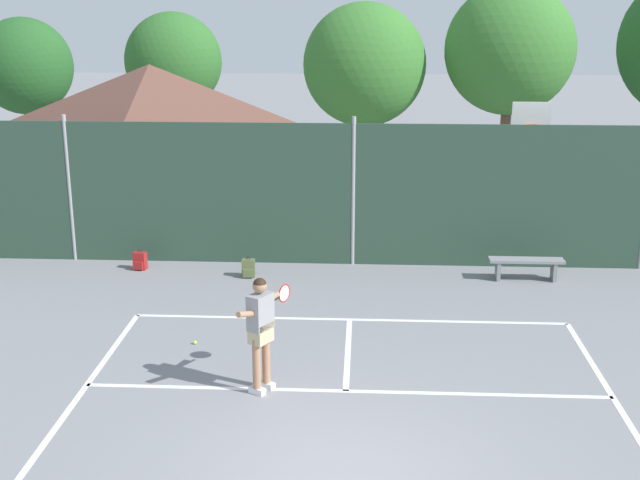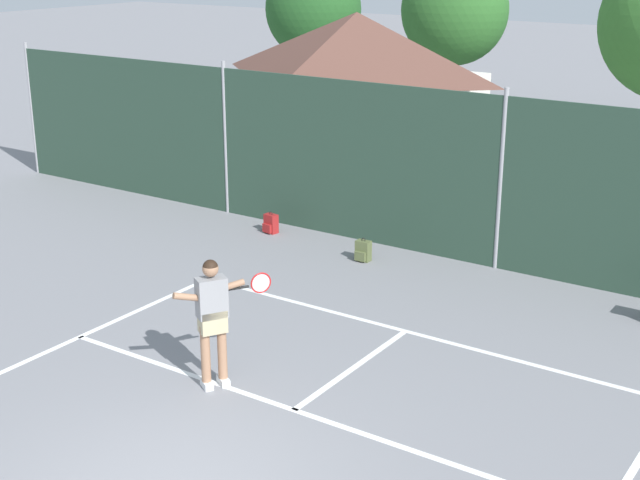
% 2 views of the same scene
% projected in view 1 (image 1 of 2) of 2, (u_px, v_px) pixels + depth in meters
% --- Properties ---
extents(ground_plane, '(120.00, 120.00, 0.00)m').
position_uv_depth(ground_plane, '(341.00, 479.00, 10.62)').
color(ground_plane, gray).
extents(court_markings, '(8.30, 11.10, 0.01)m').
position_uv_depth(court_markings, '(342.00, 452.00, 11.24)').
color(court_markings, white).
rests_on(court_markings, ground).
extents(chainlink_fence, '(26.09, 0.09, 3.39)m').
position_uv_depth(chainlink_fence, '(353.00, 195.00, 18.80)').
color(chainlink_fence, '#284233').
rests_on(chainlink_fence, ground).
extents(basketball_hoop, '(0.90, 0.67, 3.55)m').
position_uv_depth(basketball_hoop, '(528.00, 154.00, 19.96)').
color(basketball_hoop, yellow).
rests_on(basketball_hoop, ground).
extents(clubhouse_building, '(5.52, 4.91, 4.22)m').
position_uv_depth(clubhouse_building, '(153.00, 141.00, 22.57)').
color(clubhouse_building, silver).
rests_on(clubhouse_building, ground).
extents(treeline_backdrop, '(27.58, 4.60, 6.96)m').
position_uv_depth(treeline_backdrop, '(455.00, 54.00, 28.82)').
color(treeline_backdrop, brown).
rests_on(treeline_backdrop, ground).
extents(tennis_player, '(0.70, 1.31, 1.85)m').
position_uv_depth(tennis_player, '(261.00, 324.00, 12.71)').
color(tennis_player, silver).
rests_on(tennis_player, ground).
extents(tennis_ball, '(0.07, 0.07, 0.07)m').
position_uv_depth(tennis_ball, '(195.00, 342.00, 14.75)').
color(tennis_ball, '#CCE033').
rests_on(tennis_ball, ground).
extents(backpack_red, '(0.31, 0.28, 0.46)m').
position_uv_depth(backpack_red, '(140.00, 261.00, 18.80)').
color(backpack_red, maroon).
rests_on(backpack_red, ground).
extents(backpack_olive, '(0.28, 0.24, 0.46)m').
position_uv_depth(backpack_olive, '(248.00, 269.00, 18.28)').
color(backpack_olive, '#566038').
rests_on(backpack_olive, ground).
extents(courtside_bench, '(1.60, 0.36, 0.48)m').
position_uv_depth(courtside_bench, '(526.00, 264.00, 18.04)').
color(courtside_bench, gray).
rests_on(courtside_bench, ground).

